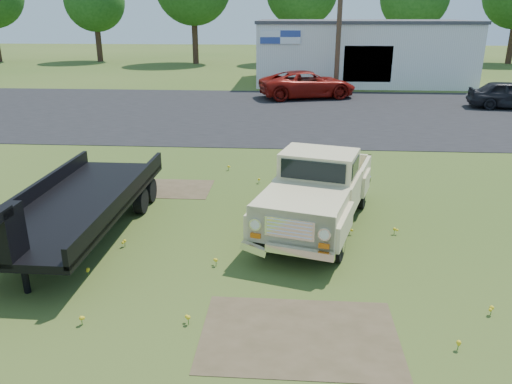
# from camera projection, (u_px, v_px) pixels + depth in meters

# --- Properties ---
(ground) EXTENTS (140.00, 140.00, 0.00)m
(ground) POSITION_uv_depth(u_px,v_px,m) (227.00, 246.00, 10.51)
(ground) COLOR #344E19
(ground) RESTS_ON ground
(asphalt_lot) EXTENTS (90.00, 14.00, 0.02)m
(asphalt_lot) POSITION_uv_depth(u_px,v_px,m) (265.00, 112.00, 24.59)
(asphalt_lot) COLOR black
(asphalt_lot) RESTS_ON ground
(dirt_patch_a) EXTENTS (3.00, 2.00, 0.01)m
(dirt_patch_a) POSITION_uv_depth(u_px,v_px,m) (299.00, 336.00, 7.60)
(dirt_patch_a) COLOR #483D26
(dirt_patch_a) RESTS_ON ground
(dirt_patch_b) EXTENTS (2.20, 1.60, 0.01)m
(dirt_patch_b) POSITION_uv_depth(u_px,v_px,m) (171.00, 189.00, 13.93)
(dirt_patch_b) COLOR #483D26
(dirt_patch_b) RESTS_ON ground
(commercial_building) EXTENTS (14.20, 8.20, 4.15)m
(commercial_building) POSITION_uv_depth(u_px,v_px,m) (360.00, 51.00, 34.72)
(commercial_building) COLOR silver
(commercial_building) RESTS_ON ground
(utility_pole_mid) EXTENTS (1.60, 0.30, 9.00)m
(utility_pole_mid) POSITION_uv_depth(u_px,v_px,m) (340.00, 13.00, 29.32)
(utility_pole_mid) COLOR #4B3723
(utility_pole_mid) RESTS_ON ground
(treeline_b) EXTENTS (5.76, 5.76, 8.57)m
(treeline_b) POSITION_uv_depth(u_px,v_px,m) (94.00, 1.00, 48.26)
(treeline_b) COLOR #3D271B
(treeline_b) RESTS_ON ground
(vintage_pickup_truck) EXTENTS (3.18, 5.27, 1.79)m
(vintage_pickup_truck) POSITION_uv_depth(u_px,v_px,m) (318.00, 189.00, 11.19)
(vintage_pickup_truck) COLOR #C9BA87
(vintage_pickup_truck) RESTS_ON ground
(flatbed_trailer) EXTENTS (2.17, 6.41, 1.75)m
(flatbed_trailer) POSITION_uv_depth(u_px,v_px,m) (79.00, 198.00, 10.75)
(flatbed_trailer) COLOR black
(flatbed_trailer) RESTS_ON ground
(red_pickup) EXTENTS (5.94, 3.96, 1.51)m
(red_pickup) POSITION_uv_depth(u_px,v_px,m) (308.00, 85.00, 28.47)
(red_pickup) COLOR maroon
(red_pickup) RESTS_ON ground
(dark_sedan) EXTENTS (4.24, 2.12, 1.39)m
(dark_sedan) POSITION_uv_depth(u_px,v_px,m) (511.00, 95.00, 25.31)
(dark_sedan) COLOR black
(dark_sedan) RESTS_ON ground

